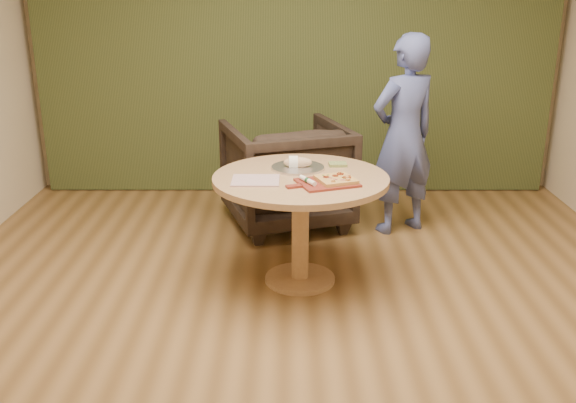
{
  "coord_description": "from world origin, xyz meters",
  "views": [
    {
      "loc": [
        -0.06,
        -3.16,
        1.95
      ],
      "look_at": [
        -0.07,
        0.25,
        0.77
      ],
      "focal_mm": 40.0,
      "sensor_mm": 36.0,
      "label": 1
    }
  ],
  "objects_px": {
    "pizza_paddle": "(326,183)",
    "cutlery_roll": "(308,180)",
    "flatbread_pizza": "(336,179)",
    "bread_roll": "(297,162)",
    "person_standing": "(404,136)",
    "serving_tray": "(298,168)",
    "pedestal_table": "(301,197)",
    "armchair": "(286,169)"
  },
  "relations": [
    {
      "from": "flatbread_pizza",
      "to": "person_standing",
      "type": "distance_m",
      "value": 1.28
    },
    {
      "from": "pizza_paddle",
      "to": "flatbread_pizza",
      "type": "distance_m",
      "value": 0.07
    },
    {
      "from": "person_standing",
      "to": "cutlery_roll",
      "type": "bearing_deg",
      "value": 28.69
    },
    {
      "from": "flatbread_pizza",
      "to": "bread_roll",
      "type": "bearing_deg",
      "value": 126.04
    },
    {
      "from": "serving_tray",
      "to": "bread_roll",
      "type": "bearing_deg",
      "value": 180.0
    },
    {
      "from": "pizza_paddle",
      "to": "serving_tray",
      "type": "xyz_separation_m",
      "value": [
        -0.17,
        0.35,
        -0.0
      ]
    },
    {
      "from": "cutlery_roll",
      "to": "armchair",
      "type": "distance_m",
      "value": 1.35
    },
    {
      "from": "person_standing",
      "to": "serving_tray",
      "type": "bearing_deg",
      "value": 15.99
    },
    {
      "from": "cutlery_roll",
      "to": "bread_roll",
      "type": "relative_size",
      "value": 0.96
    },
    {
      "from": "pizza_paddle",
      "to": "cutlery_roll",
      "type": "height_order",
      "value": "cutlery_roll"
    },
    {
      "from": "person_standing",
      "to": "armchair",
      "type": "bearing_deg",
      "value": -35.92
    },
    {
      "from": "pizza_paddle",
      "to": "bread_roll",
      "type": "relative_size",
      "value": 2.46
    },
    {
      "from": "cutlery_roll",
      "to": "armchair",
      "type": "relative_size",
      "value": 0.19
    },
    {
      "from": "bread_roll",
      "to": "person_standing",
      "type": "relative_size",
      "value": 0.12
    },
    {
      "from": "pizza_paddle",
      "to": "person_standing",
      "type": "xyz_separation_m",
      "value": [
        0.68,
        1.14,
        0.04
      ]
    },
    {
      "from": "pedestal_table",
      "to": "person_standing",
      "type": "xyz_separation_m",
      "value": [
        0.83,
        0.96,
        0.19
      ]
    },
    {
      "from": "flatbread_pizza",
      "to": "bread_roll",
      "type": "relative_size",
      "value": 1.46
    },
    {
      "from": "pedestal_table",
      "to": "person_standing",
      "type": "height_order",
      "value": "person_standing"
    },
    {
      "from": "pizza_paddle",
      "to": "flatbread_pizza",
      "type": "bearing_deg",
      "value": -7.56
    },
    {
      "from": "pizza_paddle",
      "to": "serving_tray",
      "type": "distance_m",
      "value": 0.39
    },
    {
      "from": "cutlery_roll",
      "to": "armchair",
      "type": "xyz_separation_m",
      "value": [
        -0.14,
        1.3,
        -0.3
      ]
    },
    {
      "from": "cutlery_roll",
      "to": "bread_roll",
      "type": "bearing_deg",
      "value": 71.66
    },
    {
      "from": "pedestal_table",
      "to": "armchair",
      "type": "relative_size",
      "value": 1.2
    },
    {
      "from": "pedestal_table",
      "to": "cutlery_roll",
      "type": "bearing_deg",
      "value": -78.37
    },
    {
      "from": "cutlery_roll",
      "to": "person_standing",
      "type": "height_order",
      "value": "person_standing"
    },
    {
      "from": "pedestal_table",
      "to": "pizza_paddle",
      "type": "bearing_deg",
      "value": -48.79
    },
    {
      "from": "pizza_paddle",
      "to": "flatbread_pizza",
      "type": "relative_size",
      "value": 1.69
    },
    {
      "from": "pedestal_table",
      "to": "pizza_paddle",
      "type": "relative_size",
      "value": 2.42
    },
    {
      "from": "flatbread_pizza",
      "to": "armchair",
      "type": "bearing_deg",
      "value": 103.97
    },
    {
      "from": "armchair",
      "to": "cutlery_roll",
      "type": "bearing_deg",
      "value": 77.79
    },
    {
      "from": "flatbread_pizza",
      "to": "person_standing",
      "type": "xyz_separation_m",
      "value": [
        0.61,
        1.12,
        0.02
      ]
    },
    {
      "from": "serving_tray",
      "to": "bread_roll",
      "type": "height_order",
      "value": "bread_roll"
    },
    {
      "from": "cutlery_roll",
      "to": "pizza_paddle",
      "type": "bearing_deg",
      "value": -18.75
    },
    {
      "from": "pizza_paddle",
      "to": "armchair",
      "type": "height_order",
      "value": "armchair"
    },
    {
      "from": "pedestal_table",
      "to": "serving_tray",
      "type": "bearing_deg",
      "value": 95.28
    },
    {
      "from": "cutlery_roll",
      "to": "armchair",
      "type": "height_order",
      "value": "armchair"
    },
    {
      "from": "flatbread_pizza",
      "to": "serving_tray",
      "type": "height_order",
      "value": "flatbread_pizza"
    },
    {
      "from": "flatbread_pizza",
      "to": "person_standing",
      "type": "height_order",
      "value": "person_standing"
    },
    {
      "from": "bread_roll",
      "to": "armchair",
      "type": "relative_size",
      "value": 0.2
    },
    {
      "from": "bread_roll",
      "to": "pizza_paddle",
      "type": "bearing_deg",
      "value": -63.01
    },
    {
      "from": "serving_tray",
      "to": "bread_roll",
      "type": "xyz_separation_m",
      "value": [
        -0.01,
        0.0,
        0.04
      ]
    },
    {
      "from": "pedestal_table",
      "to": "person_standing",
      "type": "bearing_deg",
      "value": 49.25
    }
  ]
}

